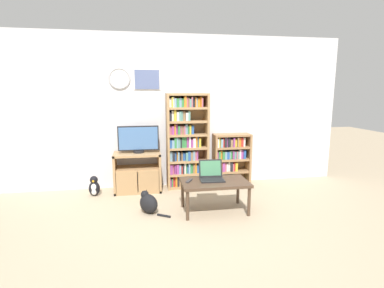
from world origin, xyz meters
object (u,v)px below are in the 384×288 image
Objects in this scene: coffee_table at (215,185)px; television at (138,139)px; tv_stand at (138,172)px; bookshelf_short at (230,159)px; bookshelf_tall at (185,143)px; laptop at (211,175)px; penguin_figurine at (94,187)px; remote_near_laptop at (189,181)px; cat at (148,203)px.

television is at bearing 133.52° from coffee_table.
television is (0.03, 0.03, 0.55)m from tv_stand.
bookshelf_short is at bearing 3.18° from television.
bookshelf_tall is 1.11m from laptop.
laptop is at bearing -119.07° from bookshelf_short.
penguin_figurine is (-1.74, 0.93, -0.24)m from coffee_table.
television is 1.57m from coffee_table.
bookshelf_tall is 5.00× the size of penguin_figurine.
bookshelf_tall is at bearing 6.86° from tv_stand.
penguin_figurine is (-1.39, 0.89, -0.30)m from remote_near_laptop.
television is 1.45m from laptop.
coffee_table is at bearing -46.48° from television.
laptop is at bearing 38.02° from remote_near_laptop.
remote_near_laptop is at bearing -168.71° from laptop.
coffee_table is (1.03, -1.08, -0.49)m from television.
tv_stand is 1.49m from coffee_table.
television is at bearing 153.49° from remote_near_laptop.
coffee_table is 0.15m from laptop.
tv_stand is 0.55m from television.
penguin_figurine is at bearing 99.91° from cat.
tv_stand is 1.64m from bookshelf_short.
coffee_table is (0.23, -1.15, -0.40)m from bookshelf_tall.
bookshelf_short is (1.60, 0.09, -0.42)m from television.
laptop is (-0.60, -1.08, 0.04)m from bookshelf_short.
penguin_figurine is (-1.51, -0.21, -0.64)m from bookshelf_tall.
remote_near_laptop is (-0.92, -1.12, -0.01)m from bookshelf_short.
laptop is 1.07× the size of penguin_figurine.
bookshelf_short reaches higher than coffee_table.
remote_near_laptop is at bearing -96.09° from bookshelf_tall.
penguin_figurine is (-0.69, -0.11, -0.18)m from tv_stand.
bookshelf_short is 1.45m from remote_near_laptop.
television is 2.05× the size of penguin_figurine.
coffee_table is at bearing -69.97° from laptop.
remote_near_laptop is 1.68m from penguin_figurine.
penguin_figurine is at bearing 151.82° from coffee_table.
remote_near_laptop is 0.64m from cat.
cat is (-0.56, 0.06, -0.31)m from remote_near_laptop.
remote_near_laptop is (0.67, -1.03, -0.43)m from television.
tv_stand is at bearing -173.14° from bookshelf_tall.
laptop reaches higher than remote_near_laptop.
remote_near_laptop reaches higher than cat.
tv_stand reaches higher than penguin_figurine.
remote_near_laptop is at bearing -56.83° from television.
tv_stand reaches higher than coffee_table.
tv_stand is 1.68× the size of cat.
bookshelf_tall is (0.79, 0.07, -0.09)m from television.
television reaches higher than penguin_figurine.
bookshelf_short is at bearing 64.52° from laptop.
tv_stand is at bearing 135.18° from coffee_table.
laptop reaches higher than cat.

